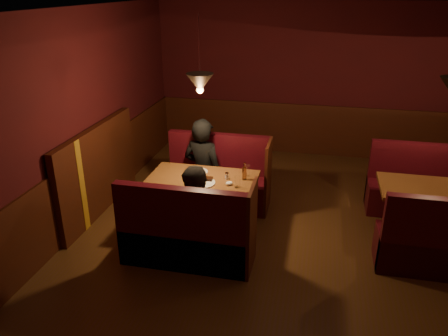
% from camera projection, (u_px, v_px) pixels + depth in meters
% --- Properties ---
extents(room, '(6.02, 7.02, 2.92)m').
position_uv_depth(room, '(278.00, 169.00, 5.36)').
color(room, brown).
rests_on(room, ground).
extents(main_table, '(1.44, 0.88, 1.01)m').
position_uv_depth(main_table, '(203.00, 190.00, 5.86)').
color(main_table, brown).
rests_on(main_table, ground).
extents(main_bench_far, '(1.59, 0.57, 1.08)m').
position_uv_depth(main_bench_far, '(218.00, 183.00, 6.69)').
color(main_bench_far, black).
rests_on(main_bench_far, ground).
extents(main_bench_near, '(1.59, 0.57, 1.08)m').
position_uv_depth(main_bench_near, '(187.00, 239.00, 5.22)').
color(main_bench_near, black).
rests_on(main_bench_near, ground).
extents(second_table, '(1.30, 0.83, 0.74)m').
position_uv_depth(second_table, '(430.00, 202.00, 5.67)').
color(second_table, brown).
rests_on(second_table, ground).
extents(second_bench_far, '(1.44, 0.54, 1.03)m').
position_uv_depth(second_bench_far, '(418.00, 191.00, 6.45)').
color(second_bench_far, black).
rests_on(second_bench_far, ground).
extents(second_bench_near, '(1.44, 0.54, 1.03)m').
position_uv_depth(second_bench_near, '(443.00, 249.00, 5.05)').
color(second_bench_near, black).
rests_on(second_bench_near, ground).
extents(diner_a, '(0.72, 0.56, 1.73)m').
position_uv_depth(diner_a, '(203.00, 152.00, 6.42)').
color(diner_a, black).
rests_on(diner_a, ground).
extents(diner_b, '(0.83, 0.70, 1.52)m').
position_uv_depth(diner_b, '(198.00, 200.00, 5.24)').
color(diner_b, black).
rests_on(diner_b, ground).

